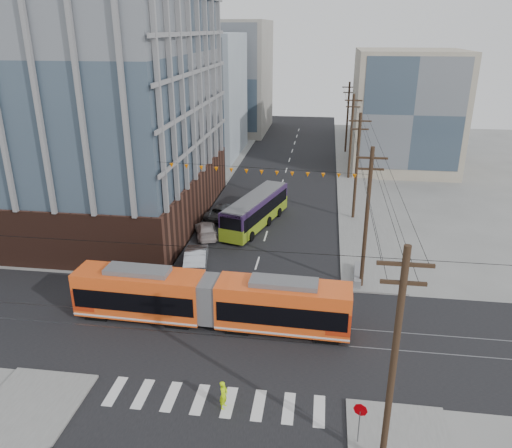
{
  "coord_description": "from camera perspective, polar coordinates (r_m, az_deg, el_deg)",
  "views": [
    {
      "loc": [
        5.17,
        -23.9,
        18.69
      ],
      "look_at": [
        0.24,
        11.48,
        4.59
      ],
      "focal_mm": 35.0,
      "sensor_mm": 36.0,
      "label": 1
    }
  ],
  "objects": [
    {
      "name": "bg_bldg_ne_far",
      "position": [
        93.53,
        16.21,
        13.53
      ],
      "size": [
        16.0,
        16.0,
        14.0
      ],
      "primitive_type": "cube",
      "color": "#8C99A5",
      "rests_on": "ground"
    },
    {
      "name": "streetcar",
      "position": [
        33.73,
        -5.3,
        -8.64
      ],
      "size": [
        18.65,
        3.27,
        3.58
      ],
      "primitive_type": null,
      "rotation": [
        0.0,
        0.0,
        -0.04
      ],
      "color": "#EE5118",
      "rests_on": "ground"
    },
    {
      "name": "ground",
      "position": [
        30.78,
        -3.53,
        -15.9
      ],
      "size": [
        160.0,
        160.0,
        0.0
      ],
      "primitive_type": "plane",
      "color": "slate"
    },
    {
      "name": "bg_bldg_ne_near",
      "position": [
        73.49,
        16.71,
        12.29
      ],
      "size": [
        14.0,
        14.0,
        16.0
      ],
      "primitive_type": "cube",
      "color": "gray",
      "rests_on": "ground"
    },
    {
      "name": "parked_car_grey",
      "position": [
        52.46,
        -3.8,
        1.45
      ],
      "size": [
        3.55,
        5.62,
        1.44
      ],
      "primitive_type": "imported",
      "rotation": [
        0.0,
        0.0,
        2.9
      ],
      "color": "#4B4D50",
      "rests_on": "ground"
    },
    {
      "name": "city_bus",
      "position": [
        50.0,
        -0.02,
        1.57
      ],
      "size": [
        5.49,
        11.66,
        3.23
      ],
      "primitive_type": null,
      "rotation": [
        0.0,
        0.0,
        -0.28
      ],
      "color": "#2C1940",
      "rests_on": "ground"
    },
    {
      "name": "office_building",
      "position": [
        54.38,
        -22.93,
        15.29
      ],
      "size": [
        30.0,
        25.0,
        28.6
      ],
      "primitive_type": "cube",
      "color": "#381E16",
      "rests_on": "ground"
    },
    {
      "name": "parked_car_silver",
      "position": [
        41.97,
        -6.83,
        -3.8
      ],
      "size": [
        2.67,
        5.34,
        1.68
      ],
      "primitive_type": "imported",
      "rotation": [
        0.0,
        0.0,
        3.32
      ],
      "color": "#ACB2BA",
      "rests_on": "ground"
    },
    {
      "name": "parked_car_white",
      "position": [
        47.9,
        -5.72,
        -0.68
      ],
      "size": [
        3.26,
        4.99,
        1.34
      ],
      "primitive_type": "imported",
      "rotation": [
        0.0,
        0.0,
        3.47
      ],
      "color": "beige",
      "rests_on": "ground"
    },
    {
      "name": "jersey_barrier",
      "position": [
        40.64,
        11.54,
        -5.74
      ],
      "size": [
        1.06,
        3.7,
        0.73
      ],
      "primitive_type": "cube",
      "rotation": [
        0.0,
        0.0,
        -0.07
      ],
      "color": "gray",
      "rests_on": "ground"
    },
    {
      "name": "utility_pole_far",
      "position": [
        81.05,
        10.4,
        11.82
      ],
      "size": [
        0.3,
        0.3,
        11.0
      ],
      "primitive_type": "cylinder",
      "color": "black",
      "rests_on": "ground"
    },
    {
      "name": "bg_bldg_nw_near",
      "position": [
        79.67,
        -8.55,
        14.32
      ],
      "size": [
        18.0,
        16.0,
        18.0
      ],
      "primitive_type": "cube",
      "color": "#8C99A5",
      "rests_on": "ground"
    },
    {
      "name": "utility_pole_near",
      "position": [
        22.48,
        15.42,
        -15.29
      ],
      "size": [
        0.3,
        0.3,
        11.0
      ],
      "primitive_type": "cylinder",
      "color": "black",
      "rests_on": "ground"
    },
    {
      "name": "pedestrian",
      "position": [
        27.57,
        -3.73,
        -18.91
      ],
      "size": [
        0.51,
        0.67,
        1.64
      ],
      "primitive_type": "imported",
      "rotation": [
        0.0,
        0.0,
        1.35
      ],
      "color": "#BEF509",
      "rests_on": "ground"
    },
    {
      "name": "bg_bldg_nw_far",
      "position": [
        98.19,
        -3.5,
        16.42
      ],
      "size": [
        16.0,
        18.0,
        20.0
      ],
      "primitive_type": "cube",
      "color": "gray",
      "rests_on": "ground"
    },
    {
      "name": "stop_sign",
      "position": [
        25.95,
        11.68,
        -21.63
      ],
      "size": [
        0.85,
        0.85,
        2.24
      ],
      "primitive_type": null,
      "rotation": [
        0.0,
        0.0,
        -0.3
      ],
      "color": "#A80006",
      "rests_on": "ground"
    }
  ]
}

